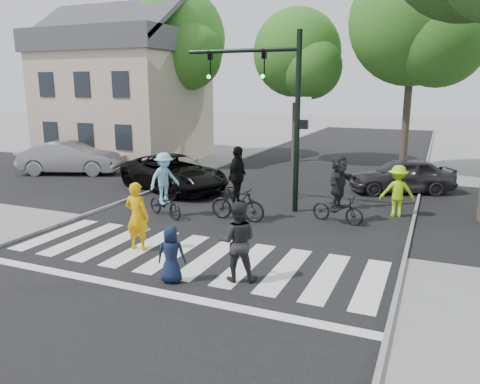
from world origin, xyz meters
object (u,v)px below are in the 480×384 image
object	(u,v)px
car_suv	(174,173)
pedestrian_adult	(238,241)
cyclist_mid	(237,191)
car_silver	(70,158)
pedestrian_woman	(137,216)
car_grey	(401,175)
cyclist_right	(338,193)
cyclist_left	(165,189)
pedestrian_child	(171,255)
traffic_signal	(274,96)

from	to	relation	value
car_suv	pedestrian_adult	bearing A→B (deg)	-116.26
cyclist_mid	car_silver	bearing A→B (deg)	158.36
pedestrian_woman	car_suv	bearing A→B (deg)	-67.98
pedestrian_adult	car_suv	xyz separation A→B (m)	(-6.10, 7.44, -0.18)
cyclist_mid	car_suv	xyz separation A→B (m)	(-4.22, 3.11, -0.26)
car_silver	car_grey	world-z (taller)	car_silver
pedestrian_woman	cyclist_right	world-z (taller)	cyclist_right
cyclist_left	cyclist_mid	size ratio (longest dim) A/B	0.89
pedestrian_child	car_suv	distance (m)	9.43
traffic_signal	cyclist_left	xyz separation A→B (m)	(-2.91, -2.32, -2.97)
car_suv	pedestrian_child	bearing A→B (deg)	-124.97
cyclist_mid	traffic_signal	bearing A→B (deg)	73.16
car_grey	cyclist_right	bearing A→B (deg)	-40.41
pedestrian_child	cyclist_right	bearing A→B (deg)	-129.67
pedestrian_child	car_silver	world-z (taller)	car_silver
traffic_signal	car_suv	bearing A→B (deg)	164.59
pedestrian_child	car_silver	bearing A→B (deg)	-57.02
traffic_signal	pedestrian_child	distance (m)	7.54
cyclist_left	car_grey	xyz separation A→B (m)	(6.86, 6.86, -0.23)
car_silver	car_suv	bearing A→B (deg)	-120.90
cyclist_right	car_suv	bearing A→B (deg)	163.98
pedestrian_woman	car_silver	world-z (taller)	pedestrian_woman
pedestrian_child	car_grey	world-z (taller)	car_grey
cyclist_right	car_suv	size ratio (longest dim) A/B	0.41
traffic_signal	pedestrian_adult	xyz separation A→B (m)	(1.34, -6.13, -2.99)
pedestrian_child	pedestrian_woman	bearing A→B (deg)	-55.16
pedestrian_adult	cyclist_left	xyz separation A→B (m)	(-4.25, 3.81, 0.02)
pedestrian_adult	cyclist_left	world-z (taller)	cyclist_left
pedestrian_adult	cyclist_mid	bearing A→B (deg)	-84.38
car_grey	cyclist_mid	bearing A→B (deg)	-60.15
cyclist_left	car_silver	bearing A→B (deg)	150.29
pedestrian_child	traffic_signal	bearing A→B (deg)	-107.45
traffic_signal	pedestrian_woman	xyz separation A→B (m)	(-1.86, -5.35, -2.98)
pedestrian_adult	pedestrian_child	bearing A→B (deg)	9.64
traffic_signal	car_suv	size ratio (longest dim) A/B	1.14
cyclist_left	car_silver	distance (m)	9.73
pedestrian_woman	car_silver	distance (m)	12.32
pedestrian_woman	car_suv	xyz separation A→B (m)	(-2.90, 6.66, -0.19)
traffic_signal	cyclist_left	size ratio (longest dim) A/B	2.80
pedestrian_woman	cyclist_right	distance (m)	6.31
pedestrian_child	pedestrian_adult	bearing A→B (deg)	-170.34
traffic_signal	cyclist_right	bearing A→B (deg)	-17.19
cyclist_mid	car_grey	xyz separation A→B (m)	(4.49, 6.33, -0.29)
pedestrian_woman	car_grey	size ratio (longest dim) A/B	0.44
car_silver	pedestrian_woman	bearing A→B (deg)	-150.26
traffic_signal	car_silver	distance (m)	12.04
pedestrian_child	cyclist_mid	world-z (taller)	cyclist_mid
car_suv	cyclist_left	bearing A→B (deg)	-128.64
cyclist_left	car_grey	world-z (taller)	cyclist_left
pedestrian_woman	car_grey	bearing A→B (deg)	-121.96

